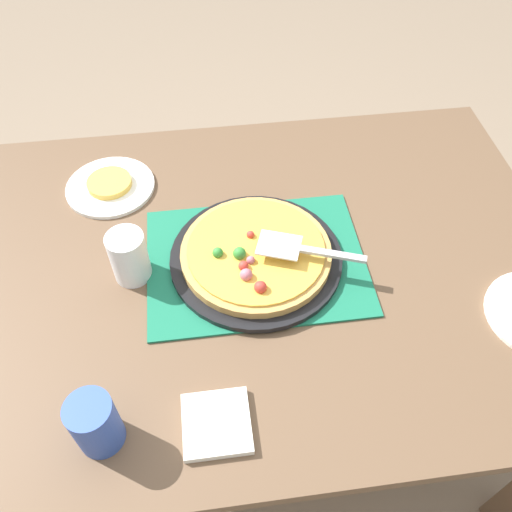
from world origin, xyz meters
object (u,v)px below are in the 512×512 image
at_px(pizza_server, 301,249).
at_px(pizza_pan, 256,258).
at_px(pizza, 256,253).
at_px(served_slice_left, 109,183).
at_px(cup_near, 129,255).
at_px(cup_far, 95,423).
at_px(napkin_stack, 217,424).
at_px(plate_near_left, 110,187).

bearing_deg(pizza_server, pizza_pan, -20.01).
bearing_deg(pizza_server, pizza, -19.01).
height_order(served_slice_left, pizza_server, pizza_server).
distance_m(pizza, cup_near, 0.27).
bearing_deg(cup_far, pizza_pan, -131.57).
distance_m(pizza_pan, napkin_stack, 0.38).
relative_size(cup_far, napkin_stack, 1.00).
xyz_separation_m(pizza_pan, plate_near_left, (0.33, -0.28, -0.01)).
bearing_deg(served_slice_left, cup_far, 91.28).
height_order(pizza_pan, cup_near, cup_near).
distance_m(cup_near, napkin_stack, 0.40).
relative_size(pizza_pan, plate_near_left, 1.73).
xyz_separation_m(pizza_server, napkin_stack, (0.21, 0.33, -0.06)).
distance_m(served_slice_left, cup_near, 0.29).
relative_size(pizza_pan, pizza, 1.15).
bearing_deg(plate_near_left, cup_far, 91.28).
bearing_deg(plate_near_left, pizza_pan, 139.42).
relative_size(pizza, pizza_server, 1.43).
xyz_separation_m(served_slice_left, cup_far, (-0.01, 0.64, 0.04)).
distance_m(pizza, napkin_stack, 0.38).
bearing_deg(cup_near, served_slice_left, -77.48).
height_order(pizza_pan, pizza, pizza).
xyz_separation_m(cup_near, cup_far, (0.05, 0.36, 0.00)).
relative_size(plate_near_left, napkin_stack, 1.83).
bearing_deg(cup_near, pizza_pan, 179.25).
xyz_separation_m(pizza, napkin_stack, (0.12, 0.36, -0.03)).
height_order(plate_near_left, napkin_stack, napkin_stack).
xyz_separation_m(cup_far, napkin_stack, (-0.20, 0.01, -0.05)).
bearing_deg(pizza_pan, cup_near, -0.75).
bearing_deg(napkin_stack, plate_near_left, -71.72).
bearing_deg(cup_far, napkin_stack, 178.52).
bearing_deg(pizza_pan, napkin_stack, 72.00).
bearing_deg(pizza_pan, served_slice_left, -40.58).
relative_size(cup_near, cup_far, 1.00).
bearing_deg(pizza_pan, pizza, 61.29).
bearing_deg(cup_near, plate_near_left, -77.48).
xyz_separation_m(pizza_pan, cup_far, (0.32, 0.36, 0.05)).
distance_m(pizza_pan, plate_near_left, 0.44).
relative_size(pizza_pan, napkin_stack, 3.17).
bearing_deg(plate_near_left, pizza_server, 143.15).
bearing_deg(cup_near, cup_far, 82.44).
relative_size(served_slice_left, pizza_server, 0.48).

